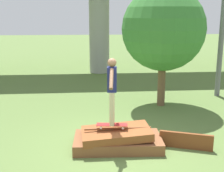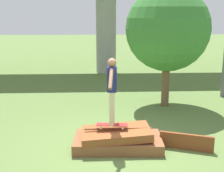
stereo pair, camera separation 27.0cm
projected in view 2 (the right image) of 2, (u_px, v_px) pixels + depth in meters
name	position (u px, v px, depth m)	size (l,w,h in m)	color
ground_plane	(118.00, 147.00, 7.83)	(80.00, 80.00, 0.00)	#567038
scrap_pile	(117.00, 139.00, 7.78)	(2.22, 1.26, 0.52)	brown
scrap_plank_loose	(186.00, 142.00, 7.65)	(1.25, 0.54, 0.41)	brown
skateboard	(112.00, 125.00, 7.69)	(0.79, 0.32, 0.09)	maroon
skater	(112.00, 87.00, 7.46)	(0.24, 1.20, 1.65)	#C6B78E
tree_behind_left	(168.00, 29.00, 10.68)	(2.91, 2.91, 4.20)	brown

